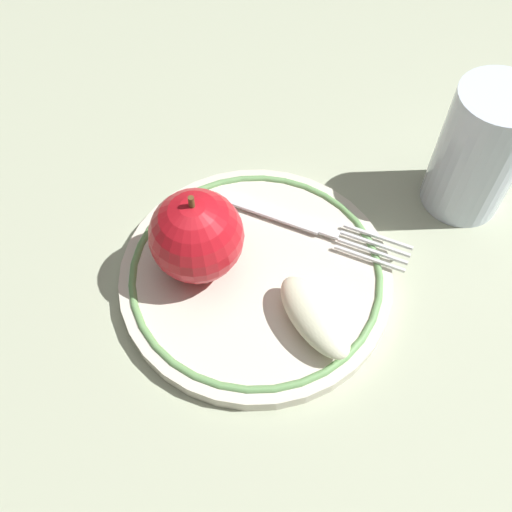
{
  "coord_description": "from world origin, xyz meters",
  "views": [
    {
      "loc": [
        0.14,
        0.2,
        0.41
      ],
      "look_at": [
        0.01,
        -0.02,
        0.04
      ],
      "focal_mm": 40.0,
      "sensor_mm": 36.0,
      "label": 1
    }
  ],
  "objects_px": {
    "plate": "(256,275)",
    "drinking_glass": "(476,149)",
    "apple_red_whole": "(196,236)",
    "fork": "(305,224)",
    "apple_slice_front": "(320,314)"
  },
  "relations": [
    {
      "from": "apple_red_whole",
      "to": "fork",
      "type": "relative_size",
      "value": 0.55
    },
    {
      "from": "plate",
      "to": "fork",
      "type": "height_order",
      "value": "fork"
    },
    {
      "from": "plate",
      "to": "apple_slice_front",
      "type": "height_order",
      "value": "apple_slice_front"
    },
    {
      "from": "apple_red_whole",
      "to": "fork",
      "type": "height_order",
      "value": "apple_red_whole"
    },
    {
      "from": "fork",
      "to": "drinking_glass",
      "type": "xyz_separation_m",
      "value": [
        -0.15,
        0.03,
        0.04
      ]
    },
    {
      "from": "apple_red_whole",
      "to": "apple_slice_front",
      "type": "bearing_deg",
      "value": 119.94
    },
    {
      "from": "plate",
      "to": "drinking_glass",
      "type": "distance_m",
      "value": 0.21
    },
    {
      "from": "plate",
      "to": "apple_red_whole",
      "type": "height_order",
      "value": "apple_red_whole"
    },
    {
      "from": "plate",
      "to": "apple_slice_front",
      "type": "bearing_deg",
      "value": 105.57
    },
    {
      "from": "plate",
      "to": "drinking_glass",
      "type": "relative_size",
      "value": 1.87
    },
    {
      "from": "plate",
      "to": "apple_red_whole",
      "type": "distance_m",
      "value": 0.06
    },
    {
      "from": "drinking_glass",
      "to": "apple_slice_front",
      "type": "bearing_deg",
      "value": 15.51
    },
    {
      "from": "apple_red_whole",
      "to": "drinking_glass",
      "type": "bearing_deg",
      "value": 170.37
    },
    {
      "from": "apple_red_whole",
      "to": "drinking_glass",
      "type": "xyz_separation_m",
      "value": [
        -0.24,
        0.04,
        0.01
      ]
    },
    {
      "from": "fork",
      "to": "drinking_glass",
      "type": "height_order",
      "value": "drinking_glass"
    }
  ]
}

